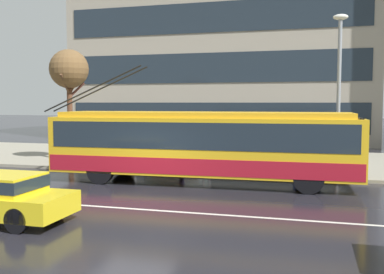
% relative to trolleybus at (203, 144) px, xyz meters
% --- Properties ---
extents(ground_plane, '(160.00, 160.00, 0.00)m').
position_rel_trolleybus_xyz_m(ground_plane, '(-1.48, -3.43, -1.53)').
color(ground_plane, black).
extents(sidewalk_slab, '(80.00, 10.00, 0.14)m').
position_rel_trolleybus_xyz_m(sidewalk_slab, '(-1.48, 6.60, -1.46)').
color(sidewalk_slab, gray).
rests_on(sidewalk_slab, ground_plane).
extents(lane_centre_line, '(72.00, 0.14, 0.01)m').
position_rel_trolleybus_xyz_m(lane_centre_line, '(-1.48, -4.63, -1.52)').
color(lane_centre_line, silver).
rests_on(lane_centre_line, ground_plane).
extents(trolleybus, '(12.51, 2.87, 4.58)m').
position_rel_trolleybus_xyz_m(trolleybus, '(0.00, 0.00, 0.00)').
color(trolleybus, gold).
rests_on(trolleybus, ground_plane).
extents(bus_shelter, '(3.63, 1.52, 2.54)m').
position_rel_trolleybus_xyz_m(bus_shelter, '(-2.32, 3.60, 0.48)').
color(bus_shelter, gray).
rests_on(bus_shelter, sidewalk_slab).
extents(pedestrian_at_shelter, '(1.14, 1.14, 2.04)m').
position_rel_trolleybus_xyz_m(pedestrian_at_shelter, '(3.51, 3.54, 0.27)').
color(pedestrian_at_shelter, '#182346').
rests_on(pedestrian_at_shelter, sidewalk_slab).
extents(pedestrian_approaching_curb, '(0.51, 0.51, 1.67)m').
position_rel_trolleybus_xyz_m(pedestrian_approaching_curb, '(-1.57, 2.42, -0.41)').
color(pedestrian_approaching_curb, black).
rests_on(pedestrian_approaching_curb, sidewalk_slab).
extents(pedestrian_walking_past, '(1.44, 1.44, 2.01)m').
position_rel_trolleybus_xyz_m(pedestrian_walking_past, '(-4.16, 3.10, 0.24)').
color(pedestrian_walking_past, '#514B3B').
rests_on(pedestrian_walking_past, sidewalk_slab).
extents(street_lamp, '(0.60, 0.32, 6.57)m').
position_rel_trolleybus_xyz_m(street_lamp, '(5.08, 2.75, 2.50)').
color(street_lamp, gray).
rests_on(street_lamp, sidewalk_slab).
extents(street_tree_bare, '(1.96, 2.19, 5.65)m').
position_rel_trolleybus_xyz_m(street_tree_bare, '(-7.84, 3.54, 3.18)').
color(street_tree_bare, brown).
rests_on(street_tree_bare, sidewalk_slab).
extents(office_tower_corner_left, '(24.01, 10.38, 18.76)m').
position_rel_trolleybus_xyz_m(office_tower_corner_left, '(-3.33, 20.67, 7.86)').
color(office_tower_corner_left, gray).
rests_on(office_tower_corner_left, ground_plane).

